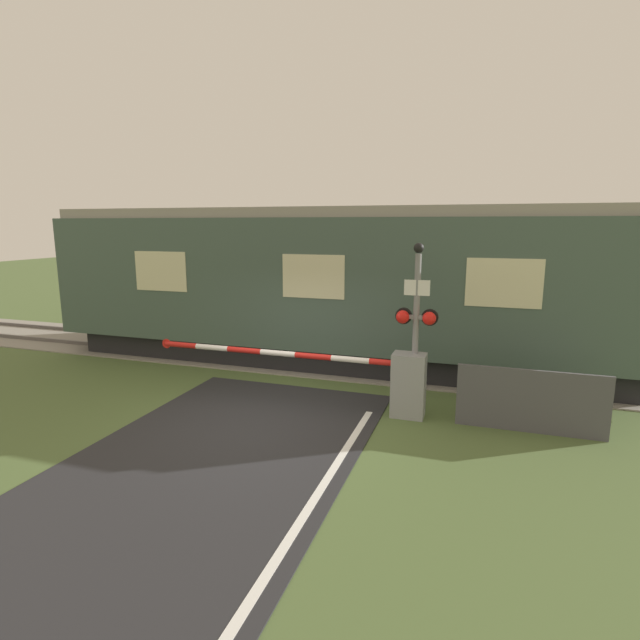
{
  "coord_description": "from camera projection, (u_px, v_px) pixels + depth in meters",
  "views": [
    {
      "loc": [
        3.74,
        -7.71,
        3.49
      ],
      "look_at": [
        0.62,
        1.68,
        1.58
      ],
      "focal_mm": 28.0,
      "sensor_mm": 36.0,
      "label": 1
    }
  ],
  "objects": [
    {
      "name": "ground_plane",
      "position": [
        258.0,
        421.0,
        9.0
      ],
      "size": [
        80.0,
        80.0,
        0.0
      ],
      "primitive_type": "plane",
      "color": "#4C6033"
    },
    {
      "name": "track_bed",
      "position": [
        328.0,
        360.0,
        12.96
      ],
      "size": [
        36.0,
        3.2,
        0.13
      ],
      "color": "gray",
      "rests_on": "ground_plane"
    },
    {
      "name": "train",
      "position": [
        333.0,
        285.0,
        12.56
      ],
      "size": [
        14.49,
        3.06,
        3.88
      ],
      "color": "black",
      "rests_on": "ground_plane"
    },
    {
      "name": "crossing_barrier",
      "position": [
        385.0,
        379.0,
        9.24
      ],
      "size": [
        5.56,
        0.44,
        1.19
      ],
      "color": "gray",
      "rests_on": "ground_plane"
    },
    {
      "name": "signal_post",
      "position": [
        416.0,
        320.0,
        8.95
      ],
      "size": [
        0.77,
        0.26,
        3.17
      ],
      "color": "gray",
      "rests_on": "ground_plane"
    },
    {
      "name": "roadside_fence",
      "position": [
        531.0,
        401.0,
        8.41
      ],
      "size": [
        2.43,
        0.06,
        1.1
      ],
      "color": "#4C4C51",
      "rests_on": "ground_plane"
    }
  ]
}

